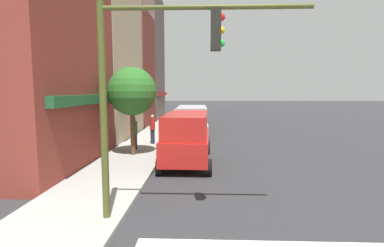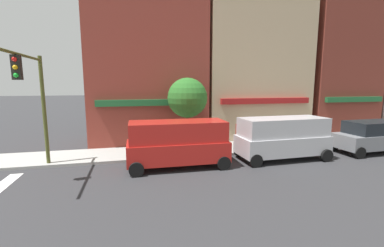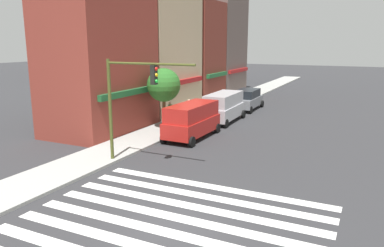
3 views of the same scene
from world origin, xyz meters
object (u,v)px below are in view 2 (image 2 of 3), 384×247
Objects in this scene: suv_grey at (373,136)px; street_tree at (187,98)px; van_red at (178,142)px; traffic_signal at (33,91)px; pedestrian_green_top at (207,133)px; pedestrian_red_jacket at (238,134)px; van_silver at (283,137)px.

street_tree reaches higher than suv_grey.
street_tree is at bearing 69.38° from van_red.
traffic_signal is at bearing 177.18° from van_red.
traffic_signal reaches higher than pedestrian_green_top.
traffic_signal is 1.10× the size of van_red.
suv_grey is 2.68× the size of pedestrian_red_jacket.
street_tree is (-3.17, 0.45, 2.26)m from pedestrian_red_jacket.
pedestrian_red_jacket is at bearing 72.27° from pedestrian_green_top.
van_red is at bearing -3.86° from traffic_signal.
pedestrian_green_top is at bearing 16.21° from traffic_signal.
van_red is 12.17m from suv_grey.
traffic_signal is at bearing 176.42° from van_silver.
pedestrian_red_jacket is 0.40× the size of street_tree.
pedestrian_green_top is at bearing 9.46° from street_tree.
traffic_signal is 1.16× the size of suv_grey.
van_red is 1.00× the size of van_silver.
suv_grey is 8.23m from pedestrian_red_jacket.
pedestrian_green_top is 2.63m from street_tree.
pedestrian_red_jacket is 1.96m from pedestrian_green_top.
pedestrian_red_jacket is 3.92m from street_tree.
pedestrian_green_top is (2.43, 3.02, -0.21)m from van_red.
pedestrian_green_top is (8.89, 2.58, -2.77)m from traffic_signal.
suv_grey is 1.08× the size of street_tree.
pedestrian_red_jacket is (-1.63, 2.35, -0.21)m from van_silver.
suv_grey is 2.68× the size of pedestrian_green_top.
street_tree reaches higher than pedestrian_green_top.
pedestrian_red_jacket is at bearing 162.03° from suv_grey.
street_tree is (-4.79, 2.80, 2.05)m from van_silver.
traffic_signal is 1.09× the size of van_silver.
pedestrian_green_top is 0.40× the size of street_tree.
van_silver reaches higher than pedestrian_green_top.
van_silver is at bearing 1.04° from van_red.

